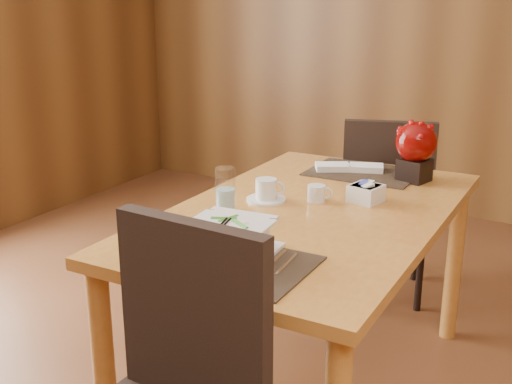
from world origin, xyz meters
The scene contains 13 objects.
back_wall centered at (0.00, 3.00, 1.40)m, with size 5.00×0.02×2.80m, color brown.
dining_table centered at (0.00, 0.60, 0.65)m, with size 0.90×1.50×0.75m.
placemat_near centered at (0.00, 0.05, 0.75)m, with size 0.45×0.33×0.01m, color black.
placemat_far centered at (0.00, 1.15, 0.75)m, with size 0.45×0.33×0.01m, color black.
soup_setting centered at (-0.04, 0.09, 0.80)m, with size 0.28×0.28×0.10m.
coffee_cup centered at (-0.19, 0.61, 0.79)m, with size 0.15×0.15×0.08m.
water_glass centered at (-0.24, 0.42, 0.83)m, with size 0.07×0.07×0.17m, color white.
creamer_jug centered at (-0.02, 0.69, 0.78)m, with size 0.09×0.09×0.06m, color silver, non-canonical shape.
sugar_caddy centered at (0.14, 0.78, 0.78)m, with size 0.11×0.11×0.06m, color silver.
berry_decor centered at (0.22, 1.14, 0.89)m, with size 0.17×0.17×0.25m.
napkins_far centered at (-0.05, 1.15, 0.77)m, with size 0.29×0.10×0.03m, color white, non-canonical shape.
bread_plate centered at (-0.26, 0.09, 0.75)m, with size 0.15×0.15×0.01m, color silver.
far_chair centered at (0.00, 1.50, 0.53)m, with size 0.55×0.55×0.94m.
Camera 1 is at (0.88, -1.40, 1.49)m, focal length 45.00 mm.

